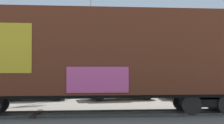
{
  "coord_description": "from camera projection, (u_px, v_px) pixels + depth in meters",
  "views": [
    {
      "loc": [
        -0.67,
        -13.85,
        2.14
      ],
      "look_at": [
        1.51,
        2.25,
        2.49
      ],
      "focal_mm": 47.2,
      "sensor_mm": 36.0,
      "label": 1
    }
  ],
  "objects": [
    {
      "name": "parked_car_tan",
      "position": [
        120.0,
        87.0,
        20.24
      ],
      "size": [
        4.94,
        2.35,
        1.7
      ],
      "color": "#9E8966",
      "rests_on": "ground_plane"
    },
    {
      "name": "flagpole",
      "position": [
        95.0,
        19.0,
        23.21
      ],
      "size": [
        1.61,
        0.68,
        9.19
      ],
      "color": "silver",
      "rests_on": "ground_plane"
    },
    {
      "name": "freight_car",
      "position": [
        93.0,
        54.0,
        13.86
      ],
      "size": [
        16.86,
        3.62,
        5.02
      ],
      "color": "#5B2B19",
      "rests_on": "ground_plane"
    },
    {
      "name": "ground_plane",
      "position": [
        86.0,
        114.0,
        13.76
      ],
      "size": [
        260.0,
        260.0,
        0.0
      ],
      "primitive_type": "plane",
      "color": "slate"
    },
    {
      "name": "parked_car_green",
      "position": [
        34.0,
        88.0,
        19.94
      ],
      "size": [
        4.49,
        2.15,
        1.6
      ],
      "color": "#1E5933",
      "rests_on": "ground_plane"
    },
    {
      "name": "track",
      "position": [
        147.0,
        112.0,
        14.03
      ],
      "size": [
        60.01,
        4.55,
        0.08
      ],
      "color": "#4C4742",
      "rests_on": "ground_plane"
    },
    {
      "name": "hillside",
      "position": [
        75.0,
        61.0,
        89.67
      ],
      "size": [
        147.22,
        42.14,
        12.4
      ],
      "color": "gray",
      "rests_on": "ground_plane"
    },
    {
      "name": "parked_car_red",
      "position": [
        192.0,
        87.0,
        20.81
      ],
      "size": [
        4.26,
        2.28,
        1.6
      ],
      "color": "#B21E1E",
      "rests_on": "ground_plane"
    }
  ]
}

